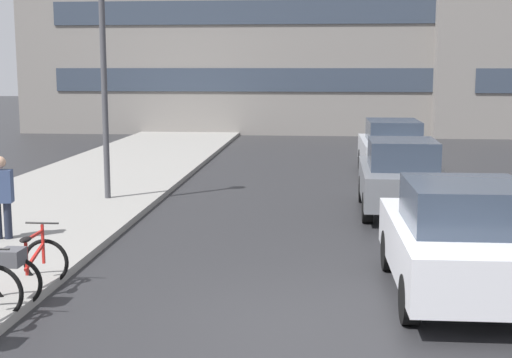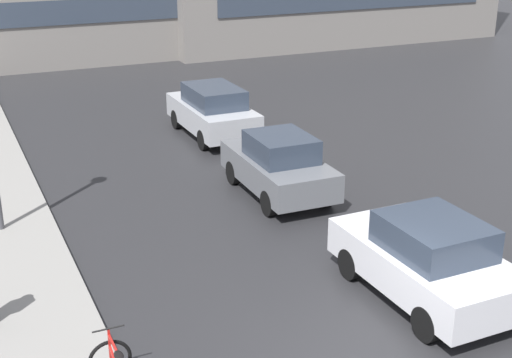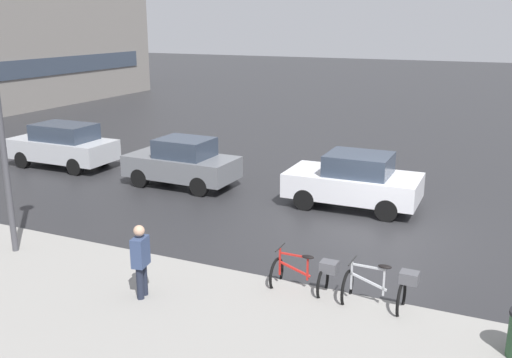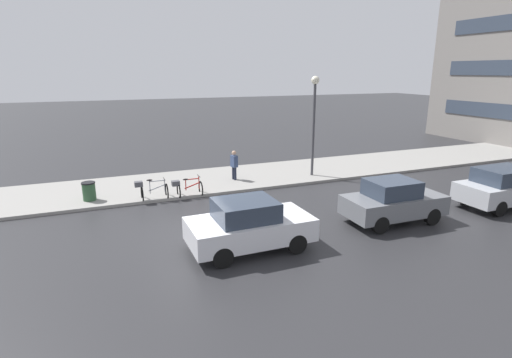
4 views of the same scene
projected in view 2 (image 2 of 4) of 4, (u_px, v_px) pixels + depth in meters
car_white at (427, 259)px, 13.40m from camera, size 2.00×3.96×1.66m
car_grey at (279, 165)px, 18.35m from camera, size 1.85×3.83×1.66m
car_silver at (213, 111)px, 23.20m from camera, size 1.83×4.14×1.68m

